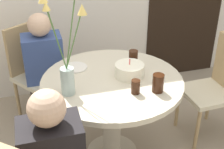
{
  "coord_description": "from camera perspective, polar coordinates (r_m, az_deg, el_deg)",
  "views": [
    {
      "loc": [
        -0.55,
        -1.92,
        1.88
      ],
      "look_at": [
        0.0,
        0.0,
        0.77
      ],
      "focal_mm": 50.0,
      "sensor_mm": 36.0,
      "label": 1
    }
  ],
  "objects": [
    {
      "name": "drink_glass_0",
      "position": [
        2.16,
        8.42,
        -1.57
      ],
      "size": [
        0.08,
        0.08,
        0.13
      ],
      "color": "#33190C",
      "rests_on": "dining_table"
    },
    {
      "name": "side_plate",
      "position": [
        2.48,
        -6.68,
        1.31
      ],
      "size": [
        0.19,
        0.19,
        0.01
      ],
      "color": "silver",
      "rests_on": "dining_table"
    },
    {
      "name": "flower_vase",
      "position": [
        2.04,
        -8.44,
        2.61
      ],
      "size": [
        0.28,
        0.12,
        0.7
      ],
      "color": "#9EB2AD",
      "rests_on": "dining_table"
    },
    {
      "name": "dining_table",
      "position": [
        2.39,
        0.0,
        -4.03
      ],
      "size": [
        1.06,
        1.06,
        0.73
      ],
      "color": "beige",
      "rests_on": "ground_plane"
    },
    {
      "name": "chair_left_flank",
      "position": [
        2.82,
        18.62,
        -1.57
      ],
      "size": [
        0.41,
        0.41,
        0.91
      ],
      "rotation": [
        0.0,
        0.0,
        4.75
      ],
      "color": "beige",
      "rests_on": "ground_plane"
    },
    {
      "name": "drink_glass_2",
      "position": [
        2.13,
        4.34,
        -2.24
      ],
      "size": [
        0.06,
        0.06,
        0.1
      ],
      "color": "#33190C",
      "rests_on": "dining_table"
    },
    {
      "name": "person_guest",
      "position": [
        2.92,
        -12.14,
        0.17
      ],
      "size": [
        0.34,
        0.24,
        1.07
      ],
      "color": "#383333",
      "rests_on": "ground_plane"
    },
    {
      "name": "chair_right_flank",
      "position": [
        3.02,
        -14.12,
        1.29
      ],
      "size": [
        0.56,
        0.56,
        0.91
      ],
      "rotation": [
        0.0,
        0.0,
        0.61
      ],
      "color": "beige",
      "rests_on": "ground_plane"
    },
    {
      "name": "drink_glass_1",
      "position": [
        2.47,
        3.9,
        2.95
      ],
      "size": [
        0.07,
        0.07,
        0.13
      ],
      "color": "#33190C",
      "rests_on": "dining_table"
    },
    {
      "name": "birthday_cake",
      "position": [
        2.33,
        3.21,
        0.78
      ],
      "size": [
        0.22,
        0.22,
        0.14
      ],
      "color": "white",
      "rests_on": "dining_table"
    }
  ]
}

